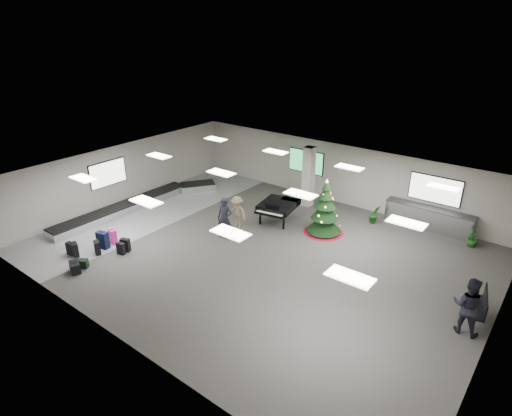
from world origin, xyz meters
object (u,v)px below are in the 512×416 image
Objects in this scene: pink_suitcase at (113,236)px; potted_plant_left at (374,214)px; traveler_bench at (468,306)px; grand_piano at (278,206)px; baggage_carousel at (140,203)px; christmas_tree at (325,215)px; bench at (480,305)px; traveler_b at (237,212)px; potted_plant_right at (473,237)px; traveler_a at (225,218)px; service_counter at (428,218)px.

pink_suitcase is 12.25m from potted_plant_left.
pink_suitcase is 14.21m from traveler_bench.
baggage_carousel is at bearing -166.68° from grand_piano.
potted_plant_left reaches higher than baggage_carousel.
christmas_tree is (9.15, 3.38, 0.70)m from baggage_carousel.
christmas_tree is 7.58m from bench.
grand_piano is 2.04m from traveler_b.
traveler_b is 1.86× the size of potted_plant_right.
baggage_carousel is 3.99m from pink_suitcase.
potted_plant_right is (9.07, 6.01, -0.53)m from traveler_a.
baggage_carousel is 10.65× the size of potted_plant_left.
traveler_a is (-6.97, -6.55, 0.41)m from service_counter.
service_counter is at bearing 25.85° from traveler_a.
grand_piano is at bearing 24.10° from baggage_carousel.
grand_piano reaches higher than potted_plant_right.
traveler_a reaches higher than bench.
grand_piano is 9.78m from bench.
traveler_b is (5.61, 1.35, 0.57)m from baggage_carousel.
grand_piano is 1.40× the size of bench.
traveler_a is at bearing -135.81° from christmas_tree.
christmas_tree is 2.82m from potted_plant_left.
pink_suitcase is 0.30× the size of grand_piano.
grand_piano is 8.77m from potted_plant_right.
bench reaches higher than pink_suitcase.
traveler_a reaches higher than pink_suitcase.
pink_suitcase is 5.00m from traveler_a.
pink_suitcase is 0.36× the size of traveler_a.
baggage_carousel is 5.80m from traveler_b.
grand_piano is (6.77, 3.03, 0.61)m from baggage_carousel.
potted_plant_right is (8.17, 3.17, -0.40)m from grand_piano.
traveler_bench reaches higher than pink_suitcase.
potted_plant_left is at bearing 24.90° from grand_piano.
baggage_carousel is 16.18m from potted_plant_right.
potted_plant_right is (14.94, 6.20, 0.21)m from baggage_carousel.
traveler_b is at bearing 67.98° from pink_suitcase.
potted_plant_left is (8.28, 9.02, 0.12)m from pink_suitcase.
traveler_b is at bearing -150.20° from christmas_tree.
traveler_a is 0.98× the size of traveler_bench.
traveler_b is at bearing 13.53° from baggage_carousel.
traveler_b is 10.59m from traveler_bench.
bench is at bearing -103.28° from traveler_bench.
service_counter is 5.00m from christmas_tree.
bench is 1.93× the size of potted_plant_right.
potted_plant_right is (2.10, -0.54, -0.12)m from service_counter.
grand_piano is at bearing -144.33° from potted_plant_left.
traveler_b reaches higher than potted_plant_right.
potted_plant_left is (-5.53, 5.75, -0.52)m from traveler_bench.
christmas_tree is 1.64× the size of bench.
baggage_carousel is at bearing 164.46° from traveler_a.
traveler_a is at bearing -130.18° from potted_plant_left.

